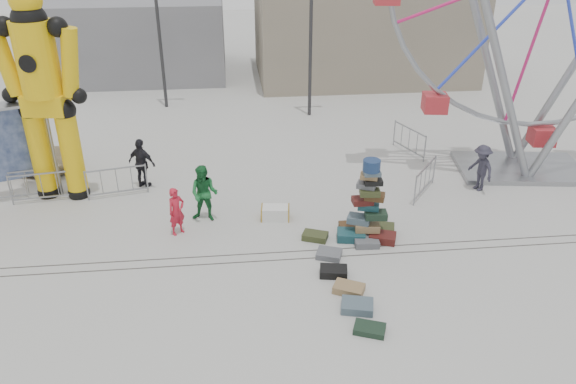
{
  "coord_description": "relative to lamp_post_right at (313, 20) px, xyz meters",
  "views": [
    {
      "loc": [
        -0.78,
        -12.73,
        8.96
      ],
      "look_at": [
        0.78,
        1.88,
        1.51
      ],
      "focal_mm": 35.0,
      "sensor_mm": 36.0,
      "label": 1
    }
  ],
  "objects": [
    {
      "name": "ground",
      "position": [
        -3.09,
        -13.0,
        -4.48
      ],
      "size": [
        90.0,
        90.0,
        0.0
      ],
      "primitive_type": "plane",
      "color": "#9E9E99",
      "rests_on": "ground"
    },
    {
      "name": "steamer_trunk",
      "position": [
        -2.61,
        -10.0,
        -4.27
      ],
      "size": [
        0.96,
        0.63,
        0.42
      ],
      "primitive_type": "cube",
      "rotation": [
        0.0,
        0.0,
        -0.12
      ],
      "color": "silver",
      "rests_on": "ground"
    },
    {
      "name": "suitcase_tower",
      "position": [
        0.05,
        -11.4,
        -3.76
      ],
      "size": [
        1.93,
        1.61,
        2.57
      ],
      "rotation": [
        0.0,
        0.0,
        -0.22
      ],
      "color": "#1C4C54",
      "rests_on": "ground"
    },
    {
      "name": "pedestrian_green",
      "position": [
        -4.83,
        -9.81,
        -3.55
      ],
      "size": [
        1.06,
        0.92,
        1.87
      ],
      "primitive_type": "imported",
      "rotation": [
        0.0,
        0.0,
        -0.27
      ],
      "color": "#19642E",
      "rests_on": "ground"
    },
    {
      "name": "track_line_far",
      "position": [
        -3.09,
        -12.0,
        -4.48
      ],
      "size": [
        40.0,
        0.04,
        0.01
      ],
      "primitive_type": "cube",
      "color": "#47443F",
      "rests_on": "ground"
    },
    {
      "name": "row_case_5",
      "position": [
        -0.85,
        -15.64,
        -4.4
      ],
      "size": [
        0.86,
        0.71,
        0.16
      ],
      "primitive_type": "cube",
      "rotation": [
        0.0,
        0.0,
        -0.38
      ],
      "color": "#1C3223",
      "rests_on": "ground"
    },
    {
      "name": "barricade_wheel_back",
      "position": [
        3.26,
        -5.15,
        -3.93
      ],
      "size": [
        0.79,
        1.91,
        1.1
      ],
      "primitive_type": null,
      "rotation": [
        0.0,
        0.0,
        -1.21
      ],
      "color": "gray",
      "rests_on": "ground"
    },
    {
      "name": "row_case_0",
      "position": [
        -1.52,
        -11.37,
        -4.38
      ],
      "size": [
        0.87,
        0.72,
        0.2
      ],
      "primitive_type": "cube",
      "rotation": [
        0.0,
        0.0,
        -0.39
      ],
      "color": "#3C4321",
      "rests_on": "ground"
    },
    {
      "name": "pedestrian_grey",
      "position": [
        4.75,
        -8.66,
        -3.64
      ],
      "size": [
        0.93,
        1.23,
        1.69
      ],
      "primitive_type": "imported",
      "rotation": [
        0.0,
        0.0,
        -1.26
      ],
      "color": "#2A2836",
      "rests_on": "ground"
    },
    {
      "name": "barricade_dummy_c",
      "position": [
        -7.89,
        -7.85,
        -3.93
      ],
      "size": [
        1.98,
        0.5,
        1.1
      ],
      "primitive_type": null,
      "rotation": [
        0.0,
        0.0,
        0.2
      ],
      "color": "gray",
      "rests_on": "ground"
    },
    {
      "name": "lamp_post_left",
      "position": [
        -7.0,
        2.0,
        0.0
      ],
      "size": [
        1.41,
        0.25,
        8.0
      ],
      "color": "#2D2D30",
      "rests_on": "ground"
    },
    {
      "name": "crash_test_dummy",
      "position": [
        -9.79,
        -7.6,
        -0.66
      ],
      "size": [
        2.89,
        1.27,
        7.25
      ],
      "rotation": [
        0.0,
        0.0,
        -0.16
      ],
      "color": "black",
      "rests_on": "ground"
    },
    {
      "name": "barricade_dummy_a",
      "position": [
        -11.4,
        -7.81,
        -3.93
      ],
      "size": [
        1.99,
        0.45,
        1.1
      ],
      "primitive_type": null,
      "rotation": [
        0.0,
        0.0,
        0.18
      ],
      "color": "gray",
      "rests_on": "ground"
    },
    {
      "name": "building_left",
      "position": [
        -9.09,
        9.0,
        -2.28
      ],
      "size": [
        10.0,
        8.0,
        4.4
      ],
      "primitive_type": "cube",
      "color": "gray",
      "rests_on": "ground"
    },
    {
      "name": "row_case_2",
      "position": [
        -1.3,
        -13.28,
        -4.37
      ],
      "size": [
        0.82,
        0.62,
        0.23
      ],
      "primitive_type": "cube",
      "rotation": [
        0.0,
        0.0,
        -0.18
      ],
      "color": "black",
      "rests_on": "ground"
    },
    {
      "name": "parked_suv",
      "position": [
        -11.81,
        -5.18,
        -3.94
      ],
      "size": [
        4.2,
        2.71,
        1.08
      ],
      "primitive_type": "imported",
      "rotation": [
        0.0,
        0.0,
        1.31
      ],
      "color": "tan",
      "rests_on": "ground"
    },
    {
      "name": "pedestrian_black",
      "position": [
        -7.09,
        -7.16,
        -3.57
      ],
      "size": [
        1.15,
        0.88,
        1.82
      ],
      "primitive_type": "imported",
      "rotation": [
        0.0,
        0.0,
        2.67
      ],
      "color": "black",
      "rests_on": "ground"
    },
    {
      "name": "row_case_1",
      "position": [
        -1.26,
        -12.37,
        -4.39
      ],
      "size": [
        0.85,
        0.77,
        0.18
      ],
      "primitive_type": "cube",
      "rotation": [
        0.0,
        0.0,
        -0.35
      ],
      "color": "slate",
      "rests_on": "ground"
    },
    {
      "name": "barricade_wheel_front",
      "position": [
        2.72,
        -8.8,
        -3.93
      ],
      "size": [
        1.29,
        1.65,
        1.1
      ],
      "primitive_type": null,
      "rotation": [
        0.0,
        0.0,
        0.92
      ],
      "color": "gray",
      "rests_on": "ground"
    },
    {
      "name": "lamp_post_right",
      "position": [
        0.0,
        0.0,
        0.0
      ],
      "size": [
        1.41,
        0.25,
        8.0
      ],
      "color": "#2D2D30",
      "rests_on": "ground"
    },
    {
      "name": "row_case_3",
      "position": [
        -1.03,
        -14.07,
        -4.38
      ],
      "size": [
        0.92,
        0.81,
        0.21
      ],
      "primitive_type": "cube",
      "rotation": [
        0.0,
        0.0,
        -0.47
      ],
      "color": "#9B7A4F",
      "rests_on": "ground"
    },
    {
      "name": "row_case_4",
      "position": [
        -0.97,
        -14.81,
        -4.37
      ],
      "size": [
        0.91,
        0.75,
        0.22
      ],
      "primitive_type": "cube",
      "rotation": [
        0.0,
        0.0,
        -0.24
      ],
      "color": "slate",
      "rests_on": "ground"
    },
    {
      "name": "pedestrian_red",
      "position": [
        -5.66,
        -10.58,
        -3.72
      ],
      "size": [
        0.66,
        0.63,
        1.53
      ],
      "primitive_type": "imported",
      "rotation": [
        0.0,
        0.0,
        0.68
      ],
      "color": "red",
      "rests_on": "ground"
    },
    {
      "name": "track_line_near",
      "position": [
        -3.09,
        -12.4,
        -4.48
      ],
      "size": [
        40.0,
        0.04,
        0.01
      ],
      "primitive_type": "cube",
      "color": "#47443F",
      "rests_on": "ground"
    },
    {
      "name": "building_right",
      "position": [
        3.91,
        7.0,
        -1.98
      ],
      "size": [
        12.0,
        8.0,
        5.0
      ],
      "primitive_type": "cube",
      "color": "gray",
      "rests_on": "ground"
    },
    {
      "name": "barricade_dummy_b",
      "position": [
        -10.35,
        -8.0,
        -3.93
      ],
      "size": [
        2.0,
        0.35,
        1.1
      ],
      "primitive_type": null,
      "rotation": [
        0.0,
        0.0,
        0.13
      ],
      "color": "gray",
      "rests_on": "ground"
    }
  ]
}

